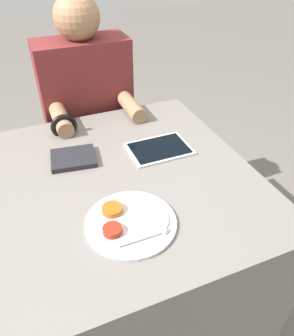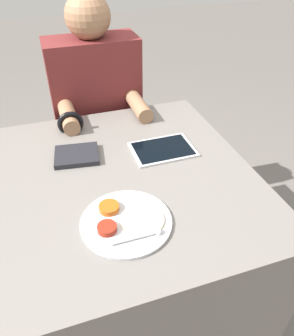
% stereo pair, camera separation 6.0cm
% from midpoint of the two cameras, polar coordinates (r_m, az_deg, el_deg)
% --- Properties ---
extents(ground_plane, '(12.00, 12.00, 0.00)m').
position_cam_midpoint_polar(ground_plane, '(1.72, -4.37, -20.99)').
color(ground_plane, '#605B56').
extents(dining_table, '(0.93, 0.97, 0.73)m').
position_cam_midpoint_polar(dining_table, '(1.42, -5.07, -13.16)').
color(dining_table, slate).
rests_on(dining_table, ground_plane).
extents(thali_tray, '(0.27, 0.27, 0.03)m').
position_cam_midpoint_polar(thali_tray, '(0.99, -4.65, -9.44)').
color(thali_tray, '#B7BABF').
rests_on(thali_tray, dining_table).
extents(red_notebook, '(0.18, 0.16, 0.02)m').
position_cam_midpoint_polar(red_notebook, '(1.26, -14.02, 1.59)').
color(red_notebook, silver).
rests_on(red_notebook, dining_table).
extents(tablet_device, '(0.24, 0.17, 0.01)m').
position_cam_midpoint_polar(tablet_device, '(1.29, 0.82, 3.33)').
color(tablet_device, '#B7B7BC').
rests_on(tablet_device, dining_table).
extents(person_diner, '(0.43, 0.43, 1.23)m').
position_cam_midpoint_polar(person_diner, '(1.77, -10.80, 6.60)').
color(person_diner, black).
rests_on(person_diner, ground_plane).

